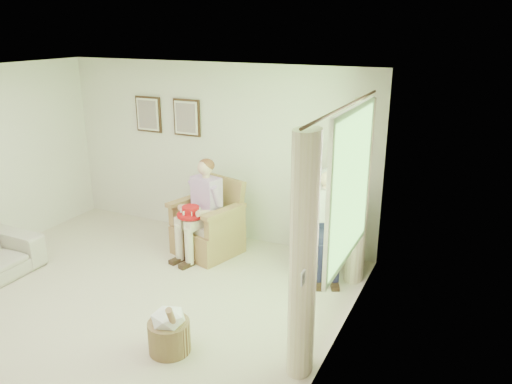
{
  "coord_description": "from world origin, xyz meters",
  "views": [
    {
      "loc": [
        3.64,
        -3.53,
        3.09
      ],
      "look_at": [
        1.04,
        1.97,
        1.05
      ],
      "focal_mm": 35.0,
      "sensor_mm": 36.0,
      "label": 1
    }
  ],
  "objects_px": {
    "person_dark": "(324,215)",
    "hatbox": "(169,330)",
    "red_hat": "(191,213)",
    "person_wicker": "(203,202)",
    "wicker_armchair": "(209,230)",
    "wood_armchair": "(327,230)"
  },
  "relations": [
    {
      "from": "wood_armchair",
      "to": "person_dark",
      "type": "distance_m",
      "value": 0.31
    },
    {
      "from": "person_dark",
      "to": "hatbox",
      "type": "relative_size",
      "value": 2.22
    },
    {
      "from": "wicker_armchair",
      "to": "person_wicker",
      "type": "relative_size",
      "value": 0.77
    },
    {
      "from": "wicker_armchair",
      "to": "red_hat",
      "type": "height_order",
      "value": "wicker_armchair"
    },
    {
      "from": "person_dark",
      "to": "red_hat",
      "type": "relative_size",
      "value": 3.7
    },
    {
      "from": "wicker_armchair",
      "to": "hatbox",
      "type": "xyz_separation_m",
      "value": [
        0.81,
        -2.16,
        -0.09
      ]
    },
    {
      "from": "person_dark",
      "to": "red_hat",
      "type": "bearing_deg",
      "value": 170.22
    },
    {
      "from": "wood_armchair",
      "to": "person_dark",
      "type": "relative_size",
      "value": 0.71
    },
    {
      "from": "person_dark",
      "to": "red_hat",
      "type": "xyz_separation_m",
      "value": [
        -1.73,
        -0.42,
        -0.1
      ]
    },
    {
      "from": "wicker_armchair",
      "to": "person_wicker",
      "type": "xyz_separation_m",
      "value": [
        0.0,
        -0.14,
        0.46
      ]
    },
    {
      "from": "person_dark",
      "to": "hatbox",
      "type": "distance_m",
      "value": 2.47
    },
    {
      "from": "wicker_armchair",
      "to": "person_dark",
      "type": "xyz_separation_m",
      "value": [
        1.66,
        0.09,
        0.47
      ]
    },
    {
      "from": "person_wicker",
      "to": "red_hat",
      "type": "bearing_deg",
      "value": -94.17
    },
    {
      "from": "wood_armchair",
      "to": "hatbox",
      "type": "relative_size",
      "value": 1.58
    },
    {
      "from": "red_hat",
      "to": "hatbox",
      "type": "xyz_separation_m",
      "value": [
        0.89,
        -1.83,
        -0.46
      ]
    },
    {
      "from": "wood_armchair",
      "to": "hatbox",
      "type": "bearing_deg",
      "value": -132.75
    },
    {
      "from": "wicker_armchair",
      "to": "person_dark",
      "type": "relative_size",
      "value": 0.77
    },
    {
      "from": "red_hat",
      "to": "hatbox",
      "type": "height_order",
      "value": "red_hat"
    },
    {
      "from": "hatbox",
      "to": "person_dark",
      "type": "bearing_deg",
      "value": 69.45
    },
    {
      "from": "person_wicker",
      "to": "wicker_armchair",
      "type": "bearing_deg",
      "value": 106.02
    },
    {
      "from": "person_wicker",
      "to": "hatbox",
      "type": "xyz_separation_m",
      "value": [
        0.81,
        -2.02,
        -0.55
      ]
    },
    {
      "from": "wood_armchair",
      "to": "person_wicker",
      "type": "height_order",
      "value": "person_wicker"
    }
  ]
}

